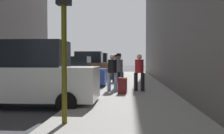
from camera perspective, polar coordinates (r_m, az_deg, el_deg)
sidewalk at (r=10.21m, az=4.02°, el=-6.97°), size 4.00×40.00×0.15m
parked_white_van at (r=8.93m, az=-18.00°, el=-2.12°), size 4.61×2.08×2.25m
parked_blue_sedan at (r=14.23m, az=-9.65°, el=-1.40°), size 4.21×2.09×1.79m
parked_bronze_suv at (r=20.04m, az=-5.69°, el=0.04°), size 4.60×2.06×2.25m
parked_black_suv at (r=24.98m, az=-3.78°, el=0.37°), size 4.61×2.09×2.25m
fire_hydrant at (r=15.50m, az=-1.77°, el=-2.43°), size 0.42×0.22×0.70m
traffic_light at (r=5.89m, az=-10.93°, el=12.86°), size 0.32×0.32×3.60m
pedestrian_in_jeans at (r=11.57m, az=0.07°, el=-0.82°), size 0.52×0.47×1.71m
pedestrian_in_red_jacket at (r=11.66m, az=6.25°, el=-0.81°), size 0.53×0.47×1.71m
pedestrian_with_beanie at (r=12.63m, az=1.56°, el=-0.46°), size 0.53×0.49×1.78m
pedestrian_with_fedora at (r=16.32m, az=0.97°, el=0.03°), size 0.51×0.41×1.78m
rolling_suitcase at (r=10.81m, az=2.43°, el=-4.26°), size 0.39×0.58×1.04m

